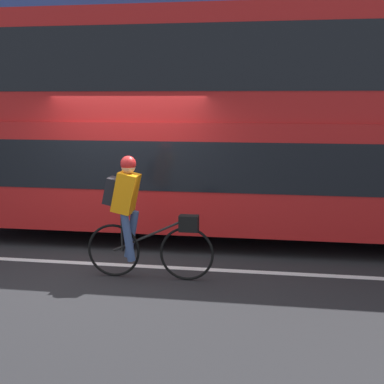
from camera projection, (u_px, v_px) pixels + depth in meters
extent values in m
plane|color=#232326|center=(117.00, 265.00, 8.00)|extent=(80.00, 80.00, 0.00)
cube|color=silver|center=(117.00, 265.00, 8.00)|extent=(50.00, 0.14, 0.01)
cube|color=gray|center=(182.00, 196.00, 13.24)|extent=(60.00, 2.29, 0.12)
cube|color=#33478C|center=(191.00, 42.00, 13.83)|extent=(60.00, 0.30, 7.79)
cylinder|color=black|center=(78.00, 203.00, 10.04)|extent=(1.04, 0.30, 1.04)
cube|color=#B21919|center=(247.00, 171.00, 9.42)|extent=(10.18, 2.58, 1.78)
cube|color=black|center=(247.00, 159.00, 9.38)|extent=(9.78, 2.60, 0.78)
cube|color=#B21919|center=(249.00, 68.00, 9.11)|extent=(10.18, 2.48, 1.78)
cube|color=black|center=(249.00, 62.00, 9.10)|extent=(9.78, 2.50, 1.00)
torus|color=black|center=(187.00, 254.00, 7.27)|extent=(0.75, 0.04, 0.75)
torus|color=black|center=(114.00, 250.00, 7.44)|extent=(0.75, 0.04, 0.75)
cylinder|color=black|center=(150.00, 235.00, 7.31)|extent=(1.05, 0.03, 0.51)
cylinder|color=black|center=(122.00, 231.00, 7.37)|extent=(0.03, 0.03, 0.55)
cube|color=black|center=(189.00, 223.00, 7.19)|extent=(0.26, 0.16, 0.22)
cube|color=orange|center=(126.00, 193.00, 7.26)|extent=(0.37, 0.32, 0.58)
cube|color=black|center=(112.00, 191.00, 7.29)|extent=(0.21, 0.26, 0.38)
cylinder|color=#384C7A|center=(132.00, 234.00, 7.45)|extent=(0.22, 0.11, 0.67)
cylinder|color=#384C7A|center=(128.00, 237.00, 7.27)|extent=(0.20, 0.11, 0.67)
sphere|color=tan|center=(128.00, 167.00, 7.20)|extent=(0.19, 0.19, 0.19)
sphere|color=red|center=(128.00, 164.00, 7.19)|extent=(0.21, 0.21, 0.21)
cylinder|color=#262628|center=(15.00, 172.00, 13.74)|extent=(0.59, 0.59, 0.97)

